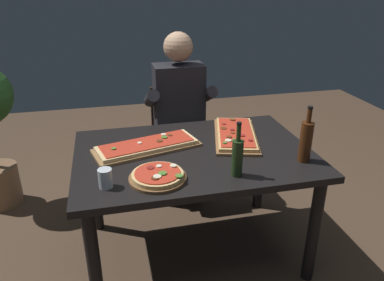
{
  "coord_description": "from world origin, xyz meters",
  "views": [
    {
      "loc": [
        -0.47,
        -1.96,
        1.71
      ],
      "look_at": [
        0.0,
        0.05,
        0.79
      ],
      "focal_mm": 35.05,
      "sensor_mm": 36.0,
      "label": 1
    }
  ],
  "objects_px": {
    "pizza_rectangular_front": "(147,146)",
    "oil_bottle_amber": "(306,141)",
    "pizza_rectangular_left": "(236,135)",
    "pizza_round_far": "(158,176)",
    "diner_chair": "(178,135)",
    "dining_table": "(194,166)",
    "seated_diner": "(180,110)",
    "tumbler_near_camera": "(105,178)",
    "wine_bottle_dark": "(237,156)"
  },
  "relations": [
    {
      "from": "oil_bottle_amber",
      "to": "pizza_rectangular_front",
      "type": "bearing_deg",
      "value": 157.14
    },
    {
      "from": "pizza_rectangular_left",
      "to": "oil_bottle_amber",
      "type": "distance_m",
      "value": 0.49
    },
    {
      "from": "tumbler_near_camera",
      "to": "seated_diner",
      "type": "height_order",
      "value": "seated_diner"
    },
    {
      "from": "dining_table",
      "to": "pizza_rectangular_front",
      "type": "bearing_deg",
      "value": 159.82
    },
    {
      "from": "dining_table",
      "to": "seated_diner",
      "type": "relative_size",
      "value": 1.05
    },
    {
      "from": "wine_bottle_dark",
      "to": "pizza_rectangular_left",
      "type": "bearing_deg",
      "value": 71.23
    },
    {
      "from": "pizza_round_far",
      "to": "tumbler_near_camera",
      "type": "relative_size",
      "value": 3.02
    },
    {
      "from": "pizza_rectangular_front",
      "to": "oil_bottle_amber",
      "type": "bearing_deg",
      "value": -22.86
    },
    {
      "from": "tumbler_near_camera",
      "to": "diner_chair",
      "type": "distance_m",
      "value": 1.33
    },
    {
      "from": "wine_bottle_dark",
      "to": "seated_diner",
      "type": "xyz_separation_m",
      "value": [
        -0.08,
        1.07,
        -0.11
      ]
    },
    {
      "from": "tumbler_near_camera",
      "to": "seated_diner",
      "type": "bearing_deg",
      "value": 60.34
    },
    {
      "from": "pizza_rectangular_left",
      "to": "diner_chair",
      "type": "xyz_separation_m",
      "value": [
        -0.25,
        0.71,
        -0.27
      ]
    },
    {
      "from": "wine_bottle_dark",
      "to": "diner_chair",
      "type": "bearing_deg",
      "value": 94.06
    },
    {
      "from": "dining_table",
      "to": "pizza_rectangular_front",
      "type": "xyz_separation_m",
      "value": [
        -0.27,
        0.1,
        0.11
      ]
    },
    {
      "from": "pizza_rectangular_left",
      "to": "dining_table",
      "type": "bearing_deg",
      "value": -155.34
    },
    {
      "from": "dining_table",
      "to": "wine_bottle_dark",
      "type": "distance_m",
      "value": 0.42
    },
    {
      "from": "oil_bottle_amber",
      "to": "seated_diner",
      "type": "distance_m",
      "value": 1.12
    },
    {
      "from": "pizza_round_far",
      "to": "wine_bottle_dark",
      "type": "relative_size",
      "value": 1.0
    },
    {
      "from": "dining_table",
      "to": "pizza_rectangular_left",
      "type": "distance_m",
      "value": 0.36
    },
    {
      "from": "pizza_rectangular_left",
      "to": "pizza_round_far",
      "type": "distance_m",
      "value": 0.71
    },
    {
      "from": "oil_bottle_amber",
      "to": "tumbler_near_camera",
      "type": "bearing_deg",
      "value": -177.99
    },
    {
      "from": "oil_bottle_amber",
      "to": "tumbler_near_camera",
      "type": "xyz_separation_m",
      "value": [
        -1.1,
        -0.04,
        -0.08
      ]
    },
    {
      "from": "oil_bottle_amber",
      "to": "diner_chair",
      "type": "relative_size",
      "value": 0.37
    },
    {
      "from": "wine_bottle_dark",
      "to": "diner_chair",
      "type": "height_order",
      "value": "wine_bottle_dark"
    },
    {
      "from": "diner_chair",
      "to": "tumbler_near_camera",
      "type": "bearing_deg",
      "value": -117.02
    },
    {
      "from": "pizza_rectangular_left",
      "to": "diner_chair",
      "type": "height_order",
      "value": "diner_chair"
    },
    {
      "from": "pizza_rectangular_front",
      "to": "pizza_rectangular_left",
      "type": "relative_size",
      "value": 1.1
    },
    {
      "from": "pizza_rectangular_front",
      "to": "diner_chair",
      "type": "bearing_deg",
      "value": 66.18
    },
    {
      "from": "wine_bottle_dark",
      "to": "tumbler_near_camera",
      "type": "bearing_deg",
      "value": 177.09
    },
    {
      "from": "tumbler_near_camera",
      "to": "diner_chair",
      "type": "height_order",
      "value": "diner_chair"
    },
    {
      "from": "dining_table",
      "to": "diner_chair",
      "type": "height_order",
      "value": "diner_chair"
    },
    {
      "from": "pizza_rectangular_left",
      "to": "tumbler_near_camera",
      "type": "relative_size",
      "value": 6.21
    },
    {
      "from": "pizza_rectangular_left",
      "to": "diner_chair",
      "type": "distance_m",
      "value": 0.8
    },
    {
      "from": "dining_table",
      "to": "tumbler_near_camera",
      "type": "xyz_separation_m",
      "value": [
        -0.52,
        -0.3,
        0.14
      ]
    },
    {
      "from": "pizza_rectangular_front",
      "to": "pizza_rectangular_left",
      "type": "xyz_separation_m",
      "value": [
        0.58,
        0.05,
        0.0
      ]
    },
    {
      "from": "dining_table",
      "to": "pizza_round_far",
      "type": "height_order",
      "value": "pizza_round_far"
    },
    {
      "from": "seated_diner",
      "to": "diner_chair",
      "type": "bearing_deg",
      "value": 90.0
    },
    {
      "from": "pizza_rectangular_front",
      "to": "oil_bottle_amber",
      "type": "height_order",
      "value": "oil_bottle_amber"
    },
    {
      "from": "pizza_round_far",
      "to": "diner_chair",
      "type": "bearing_deg",
      "value": 73.99
    },
    {
      "from": "pizza_round_far",
      "to": "oil_bottle_amber",
      "type": "height_order",
      "value": "oil_bottle_amber"
    },
    {
      "from": "pizza_rectangular_left",
      "to": "pizza_round_far",
      "type": "bearing_deg",
      "value": -143.39
    },
    {
      "from": "pizza_rectangular_front",
      "to": "tumbler_near_camera",
      "type": "distance_m",
      "value": 0.47
    },
    {
      "from": "dining_table",
      "to": "tumbler_near_camera",
      "type": "relative_size",
      "value": 14.14
    },
    {
      "from": "pizza_rectangular_front",
      "to": "oil_bottle_amber",
      "type": "xyz_separation_m",
      "value": [
        0.85,
        -0.36,
        0.11
      ]
    },
    {
      "from": "dining_table",
      "to": "seated_diner",
      "type": "distance_m",
      "value": 0.74
    },
    {
      "from": "dining_table",
      "to": "pizza_round_far",
      "type": "xyz_separation_m",
      "value": [
        -0.26,
        -0.28,
        0.12
      ]
    },
    {
      "from": "oil_bottle_amber",
      "to": "seated_diner",
      "type": "xyz_separation_m",
      "value": [
        -0.51,
        0.99,
        -0.12
      ]
    },
    {
      "from": "dining_table",
      "to": "seated_diner",
      "type": "height_order",
      "value": "seated_diner"
    },
    {
      "from": "wine_bottle_dark",
      "to": "tumbler_near_camera",
      "type": "xyz_separation_m",
      "value": [
        -0.67,
        0.03,
        -0.06
      ]
    },
    {
      "from": "pizza_rectangular_front",
      "to": "wine_bottle_dark",
      "type": "height_order",
      "value": "wine_bottle_dark"
    }
  ]
}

